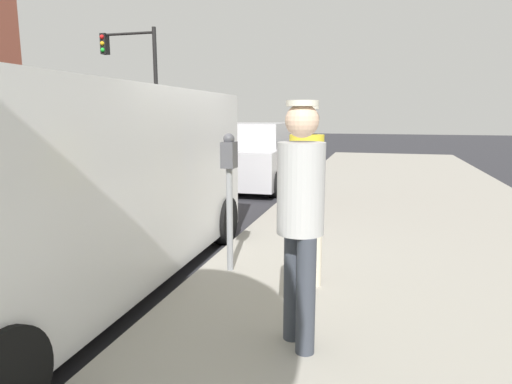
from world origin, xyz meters
The scene contains 8 objects.
ground_plane centered at (0.00, 0.00, 0.00)m, with size 80.00×80.00×0.00m, color #2D2D33.
sidewalk_slab centered at (3.50, 0.00, 0.07)m, with size 5.00×32.00×0.15m, color #9E998E.
parking_meter_near centered at (1.35, -0.14, 1.18)m, with size 0.14×0.18×1.52m.
pedestrian_in_gray centered at (2.37, -1.57, 1.20)m, with size 0.34×0.34×1.81m.
pedestrian_in_yellow centered at (2.21, -0.32, 1.20)m, with size 0.36×0.34×1.81m.
parked_van centered at (-0.15, -0.75, 1.15)m, with size 2.20×5.23×2.15m.
parked_sedan_ahead centered at (-0.25, 6.61, 0.75)m, with size 2.06×4.45×1.65m.
traffic_light_corner centered at (-6.52, 11.58, 3.52)m, with size 2.48×0.42×5.20m.
Camera 1 is at (2.89, -4.64, 1.87)m, focal length 31.08 mm.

